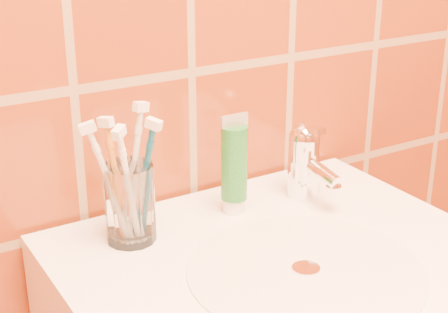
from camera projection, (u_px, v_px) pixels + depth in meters
glass_tumbler at (130, 203)px, 0.92m from camera, size 0.07×0.07×0.11m
toothpaste_tube at (234, 167)px, 0.99m from camera, size 0.04×0.04×0.15m
faucet at (306, 158)px, 1.05m from camera, size 0.05×0.11×0.12m
toothbrush_0 at (129, 187)px, 0.89m from camera, size 0.10×0.10×0.19m
toothbrush_1 at (144, 181)px, 0.91m from camera, size 0.09×0.10×0.19m
toothbrush_2 at (117, 182)px, 0.90m from camera, size 0.07×0.08×0.19m
toothbrush_3 at (134, 171)px, 0.92m from camera, size 0.08×0.07×0.20m
toothbrush_4 at (111, 185)px, 0.89m from camera, size 0.11×0.10×0.19m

